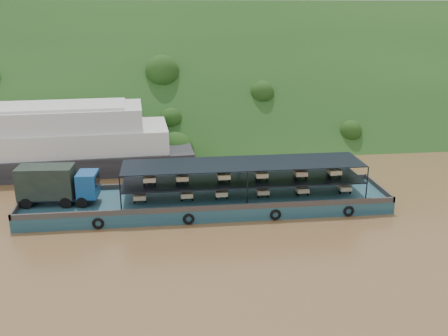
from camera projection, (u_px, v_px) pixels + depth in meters
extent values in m
plane|color=brown|center=(248.00, 208.00, 48.95)|extent=(160.00, 160.00, 0.00)
cube|color=#163814|center=(212.00, 125.00, 82.95)|extent=(140.00, 39.60, 39.60)
cube|color=#16394E|center=(207.00, 203.00, 48.49)|extent=(35.00, 7.00, 1.20)
cube|color=#592D19|center=(204.00, 183.00, 51.44)|extent=(35.00, 0.20, 0.50)
cube|color=#592D19|center=(210.00, 208.00, 45.02)|extent=(35.00, 0.20, 0.50)
cube|color=#592D19|center=(379.00, 187.00, 50.24)|extent=(0.20, 7.00, 0.50)
cube|color=#592D19|center=(20.00, 203.00, 46.22)|extent=(0.20, 7.00, 0.50)
torus|color=black|center=(98.00, 224.00, 44.00)|extent=(1.06, 0.26, 1.06)
torus|color=black|center=(189.00, 219.00, 44.92)|extent=(1.06, 0.26, 1.06)
torus|color=black|center=(276.00, 215.00, 45.85)|extent=(1.06, 0.26, 1.06)
torus|color=black|center=(349.00, 211.00, 46.66)|extent=(1.06, 0.26, 1.06)
cylinder|color=black|center=(26.00, 203.00, 45.42)|extent=(1.07, 0.44, 1.05)
cylinder|color=black|center=(34.00, 195.00, 47.51)|extent=(1.07, 0.44, 1.05)
cylinder|color=black|center=(66.00, 203.00, 45.59)|extent=(1.07, 0.44, 1.05)
cylinder|color=black|center=(72.00, 194.00, 47.68)|extent=(1.07, 0.44, 1.05)
cylinder|color=black|center=(82.00, 202.00, 45.67)|extent=(1.07, 0.44, 1.05)
cylinder|color=black|center=(87.00, 194.00, 47.76)|extent=(1.07, 0.44, 1.05)
cube|color=black|center=(60.00, 197.00, 46.55)|extent=(7.26, 2.79, 0.21)
cube|color=navy|center=(88.00, 184.00, 46.31)|extent=(1.95, 2.63, 2.30)
cube|color=black|center=(97.00, 180.00, 46.23)|extent=(0.21, 2.09, 0.94)
cube|color=black|center=(46.00, 182.00, 46.03)|extent=(5.18, 2.85, 2.93)
cube|color=black|center=(243.00, 180.00, 48.20)|extent=(23.00, 5.00, 0.12)
cube|color=black|center=(243.00, 163.00, 47.70)|extent=(23.00, 5.00, 0.08)
cylinder|color=black|center=(120.00, 194.00, 44.51)|extent=(0.12, 0.12, 3.30)
cylinder|color=black|center=(124.00, 176.00, 49.24)|extent=(0.12, 0.12, 3.30)
cylinder|color=black|center=(247.00, 189.00, 45.84)|extent=(0.12, 0.12, 3.30)
cylinder|color=black|center=(239.00, 172.00, 50.57)|extent=(0.12, 0.12, 3.30)
cylinder|color=black|center=(367.00, 183.00, 47.17)|extent=(0.12, 0.12, 3.30)
cylinder|color=black|center=(348.00, 167.00, 51.89)|extent=(0.12, 0.12, 3.30)
cylinder|color=black|center=(141.00, 194.00, 48.48)|extent=(0.12, 0.52, 0.52)
cylinder|color=black|center=(135.00, 201.00, 46.72)|extent=(0.14, 0.52, 0.52)
cylinder|color=black|center=(145.00, 200.00, 46.84)|extent=(0.14, 0.52, 0.52)
cube|color=beige|center=(140.00, 196.00, 47.00)|extent=(1.15, 1.50, 0.44)
cube|color=red|center=(140.00, 190.00, 48.04)|extent=(0.55, 0.80, 0.80)
cube|color=red|center=(140.00, 186.00, 47.69)|extent=(0.50, 0.10, 0.10)
cylinder|color=black|center=(186.00, 192.00, 48.99)|extent=(0.12, 0.52, 0.52)
cylinder|color=black|center=(182.00, 199.00, 47.23)|extent=(0.14, 0.52, 0.52)
cylinder|color=black|center=(192.00, 198.00, 47.35)|extent=(0.14, 0.52, 0.52)
cube|color=beige|center=(187.00, 194.00, 47.52)|extent=(1.15, 1.50, 0.44)
cube|color=#B9110C|center=(186.00, 188.00, 48.55)|extent=(0.55, 0.80, 0.80)
cube|color=#B9110C|center=(186.00, 184.00, 48.20)|extent=(0.50, 0.10, 0.10)
cylinder|color=black|center=(219.00, 190.00, 49.37)|extent=(0.12, 0.52, 0.52)
cylinder|color=black|center=(216.00, 197.00, 47.61)|extent=(0.14, 0.52, 0.52)
cylinder|color=black|center=(227.00, 197.00, 47.73)|extent=(0.14, 0.52, 0.52)
cube|color=beige|center=(221.00, 192.00, 47.90)|extent=(1.15, 1.50, 0.44)
cube|color=#AB100B|center=(220.00, 186.00, 48.93)|extent=(0.55, 0.80, 0.80)
cube|color=#AB100B|center=(220.00, 182.00, 48.59)|extent=(0.50, 0.10, 0.10)
cylinder|color=black|center=(259.00, 189.00, 49.84)|extent=(0.12, 0.52, 0.52)
cylinder|color=black|center=(258.00, 195.00, 48.08)|extent=(0.14, 0.52, 0.52)
cylinder|color=black|center=(268.00, 195.00, 48.20)|extent=(0.14, 0.52, 0.52)
cube|color=tan|center=(262.00, 190.00, 48.36)|extent=(1.15, 1.50, 0.44)
cube|color=#B40C1A|center=(260.00, 185.00, 49.39)|extent=(0.55, 0.80, 0.80)
cube|color=#B40C1A|center=(261.00, 181.00, 49.05)|extent=(0.50, 0.10, 0.10)
cylinder|color=black|center=(298.00, 187.00, 50.29)|extent=(0.12, 0.52, 0.52)
cylinder|color=black|center=(298.00, 194.00, 48.54)|extent=(0.14, 0.52, 0.52)
cylinder|color=black|center=(308.00, 193.00, 48.65)|extent=(0.14, 0.52, 0.52)
cube|color=#CBB890|center=(302.00, 189.00, 48.82)|extent=(1.15, 1.50, 0.44)
cube|color=#B7210C|center=(299.00, 183.00, 49.85)|extent=(0.55, 0.80, 0.80)
cube|color=#B7210C|center=(300.00, 179.00, 49.51)|extent=(0.50, 0.10, 0.10)
cylinder|color=black|center=(339.00, 185.00, 50.79)|extent=(0.12, 0.52, 0.52)
cylinder|color=black|center=(340.00, 192.00, 49.03)|extent=(0.14, 0.52, 0.52)
cylinder|color=black|center=(350.00, 191.00, 49.15)|extent=(0.14, 0.52, 0.52)
cube|color=beige|center=(344.00, 187.00, 49.32)|extent=(1.15, 1.50, 0.44)
cube|color=red|center=(340.00, 181.00, 50.35)|extent=(0.55, 0.80, 0.80)
cube|color=red|center=(341.00, 177.00, 50.00)|extent=(0.50, 0.10, 0.10)
cylinder|color=black|center=(150.00, 177.00, 48.06)|extent=(0.12, 0.52, 0.52)
cylinder|color=black|center=(144.00, 183.00, 46.31)|extent=(0.14, 0.52, 0.52)
cylinder|color=black|center=(155.00, 183.00, 46.42)|extent=(0.14, 0.52, 0.52)
cube|color=beige|center=(150.00, 178.00, 46.59)|extent=(1.15, 1.50, 0.44)
cube|color=#B50C18|center=(150.00, 172.00, 47.62)|extent=(0.55, 0.80, 0.80)
cube|color=#B50C18|center=(149.00, 168.00, 47.28)|extent=(0.50, 0.10, 0.10)
cylinder|color=black|center=(182.00, 175.00, 48.42)|extent=(0.12, 0.52, 0.52)
cylinder|color=black|center=(177.00, 182.00, 46.66)|extent=(0.14, 0.52, 0.52)
cylinder|color=black|center=(188.00, 181.00, 46.77)|extent=(0.14, 0.52, 0.52)
cube|color=#CEB592|center=(182.00, 177.00, 46.94)|extent=(1.15, 1.50, 0.44)
cube|color=navy|center=(182.00, 171.00, 47.97)|extent=(0.55, 0.80, 0.80)
cube|color=navy|center=(182.00, 167.00, 47.63)|extent=(0.50, 0.10, 0.10)
cylinder|color=black|center=(222.00, 174.00, 48.87)|extent=(0.12, 0.52, 0.52)
cylinder|color=black|center=(219.00, 180.00, 47.11)|extent=(0.14, 0.52, 0.52)
cylinder|color=black|center=(229.00, 180.00, 47.23)|extent=(0.14, 0.52, 0.52)
cube|color=beige|center=(224.00, 175.00, 47.40)|extent=(1.15, 1.50, 0.44)
cube|color=#B20B13|center=(222.00, 170.00, 48.43)|extent=(0.55, 0.80, 0.80)
cube|color=#B20B13|center=(222.00, 165.00, 48.08)|extent=(0.50, 0.10, 0.10)
cylinder|color=black|center=(258.00, 172.00, 49.29)|extent=(0.12, 0.52, 0.52)
cylinder|color=black|center=(257.00, 179.00, 47.53)|extent=(0.14, 0.52, 0.52)
cylinder|color=black|center=(267.00, 178.00, 47.65)|extent=(0.14, 0.52, 0.52)
cube|color=beige|center=(261.00, 174.00, 47.82)|extent=(1.15, 1.50, 0.44)
cube|color=#BFB787|center=(259.00, 168.00, 48.85)|extent=(0.55, 0.80, 0.80)
cube|color=#BFB787|center=(259.00, 164.00, 48.50)|extent=(0.50, 0.10, 0.10)
cylinder|color=black|center=(296.00, 171.00, 49.73)|extent=(0.12, 0.52, 0.52)
cylinder|color=black|center=(296.00, 177.00, 47.98)|extent=(0.14, 0.52, 0.52)
cylinder|color=black|center=(306.00, 177.00, 48.09)|extent=(0.14, 0.52, 0.52)
cube|color=#CAB68F|center=(300.00, 172.00, 48.26)|extent=(1.15, 1.50, 0.44)
cube|color=red|center=(297.00, 167.00, 49.29)|extent=(0.55, 0.80, 0.80)
cube|color=red|center=(298.00, 163.00, 48.95)|extent=(0.50, 0.10, 0.10)
cylinder|color=black|center=(329.00, 170.00, 50.12)|extent=(0.12, 0.52, 0.52)
cylinder|color=black|center=(330.00, 176.00, 48.37)|extent=(0.14, 0.52, 0.52)
cylinder|color=black|center=(340.00, 175.00, 48.48)|extent=(0.14, 0.52, 0.52)
cube|color=beige|center=(334.00, 171.00, 48.65)|extent=(1.15, 1.50, 0.44)
cube|color=#1A3A9F|center=(330.00, 166.00, 49.68)|extent=(0.55, 0.80, 0.80)
cube|color=#1A3A9F|center=(331.00, 161.00, 49.34)|extent=(0.50, 0.10, 0.10)
cube|color=black|center=(29.00, 161.00, 59.69)|extent=(39.51, 11.98, 2.34)
cube|color=silver|center=(26.00, 141.00, 58.91)|extent=(33.61, 10.67, 2.73)
cube|color=silver|center=(23.00, 119.00, 58.09)|extent=(27.71, 9.36, 2.54)
cube|color=silver|center=(22.00, 107.00, 57.66)|extent=(23.76, 8.16, 0.29)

